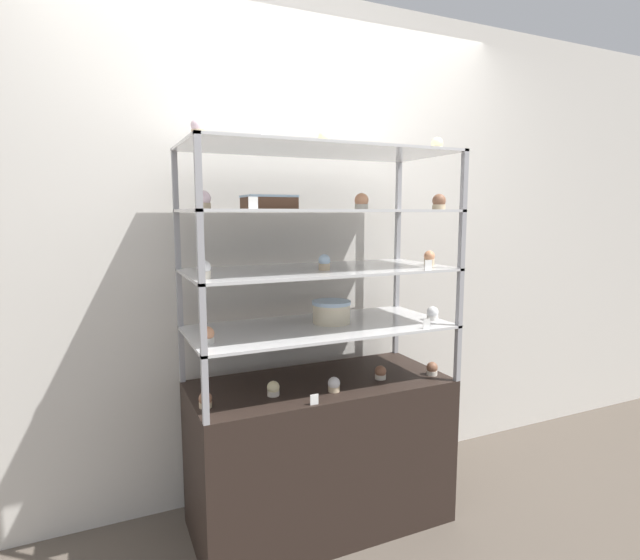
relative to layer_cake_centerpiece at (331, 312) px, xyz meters
The scene contains 31 objects.
ground_plane 1.03m from the layer_cake_centerpiece, 157.77° to the right, with size 20.00×20.00×0.00m, color brown.
back_wall 0.48m from the layer_cake_centerpiece, 100.63° to the left, with size 8.00×0.05×2.60m.
display_base 0.68m from the layer_cake_centerpiece, 157.77° to the right, with size 1.20×0.55×0.71m.
display_riser_lower 0.10m from the layer_cake_centerpiece, 157.77° to the right, with size 1.20×0.55×0.27m.
display_riser_middle 0.21m from the layer_cake_centerpiece, 157.77° to the right, with size 1.20×0.55×0.27m.
display_riser_upper 0.47m from the layer_cake_centerpiece, 157.77° to the right, with size 1.20×0.55×0.27m.
display_riser_top 0.73m from the layer_cake_centerpiece, 157.77° to the right, with size 1.20×0.55×0.27m.
layer_cake_centerpiece is the anchor object (origin of this frame).
sheet_cake_frosted 0.60m from the layer_cake_centerpiece, behind, with size 0.21×0.17×0.06m.
cupcake_0 0.70m from the layer_cake_centerpiece, 168.72° to the right, with size 0.05×0.05×0.06m.
cupcake_1 0.46m from the layer_cake_centerpiece, 160.81° to the right, with size 0.05×0.05×0.06m.
cupcake_2 0.35m from the layer_cake_centerpiece, 111.92° to the right, with size 0.05×0.05×0.06m.
cupcake_3 0.37m from the layer_cake_centerpiece, 31.10° to the right, with size 0.05×0.05×0.06m.
cupcake_4 0.57m from the layer_cake_centerpiece, 20.89° to the right, with size 0.05×0.05×0.06m.
price_tag_0 0.46m from the layer_cake_centerpiece, 127.14° to the right, with size 0.04×0.00×0.04m.
cupcake_5 0.62m from the layer_cake_centerpiece, 168.71° to the right, with size 0.06×0.06×0.07m.
cupcake_6 0.50m from the layer_cake_centerpiece, 17.08° to the right, with size 0.06×0.06×0.07m.
price_tag_1 0.44m from the layer_cake_centerpiece, 40.07° to the right, with size 0.04×0.00×0.04m.
cupcake_7 0.69m from the layer_cake_centerpiece, 164.82° to the right, with size 0.05×0.05×0.07m.
cupcake_8 0.28m from the layer_cake_centerpiece, 130.27° to the right, with size 0.05×0.05×0.07m.
cupcake_9 0.54m from the layer_cake_centerpiece, 14.67° to the right, with size 0.05×0.05×0.07m.
price_tag_2 0.50m from the layer_cake_centerpiece, 40.05° to the right, with size 0.04×0.00×0.04m.
cupcake_10 0.80m from the layer_cake_centerpiece, behind, with size 0.06×0.06×0.07m.
cupcake_11 0.53m from the layer_cake_centerpiece, 45.59° to the right, with size 0.06×0.06×0.07m.
cupcake_12 0.72m from the layer_cake_centerpiece, 20.46° to the right, with size 0.06×0.06×0.07m.
price_tag_3 0.74m from the layer_cake_centerpiece, 148.36° to the right, with size 0.04×0.00×0.04m.
cupcake_13 1.01m from the layer_cake_centerpiece, 166.55° to the right, with size 0.06×0.06×0.07m.
cupcake_14 0.78m from the layer_cake_centerpiece, 132.57° to the right, with size 0.06×0.06×0.07m.
cupcake_15 0.92m from the layer_cake_centerpiece, 15.60° to the right, with size 0.06×0.06×0.07m.
price_tag_4 0.91m from the layer_cake_centerpiece, 145.20° to the right, with size 0.04×0.00×0.04m.
donut_glazed 0.79m from the layer_cake_centerpiece, ahead, with size 0.12×0.12×0.04m.
Camera 1 is at (-0.94, -2.05, 1.49)m, focal length 28.00 mm.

